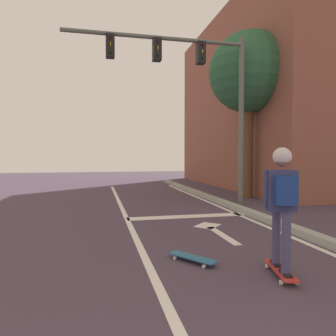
% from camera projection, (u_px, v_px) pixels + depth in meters
% --- Properties ---
extents(lane_line_center, '(0.12, 20.00, 0.01)m').
position_uv_depth(lane_line_center, '(137.00, 241.00, 5.61)').
color(lane_line_center, silver).
rests_on(lane_line_center, ground).
extents(lane_line_curbside, '(0.12, 20.00, 0.01)m').
position_uv_depth(lane_line_curbside, '(281.00, 233.00, 6.25)').
color(lane_line_curbside, silver).
rests_on(lane_line_curbside, ground).
extents(stop_bar, '(3.04, 0.40, 0.01)m').
position_uv_depth(stop_bar, '(187.00, 216.00, 7.91)').
color(stop_bar, silver).
rests_on(stop_bar, ground).
extents(lane_arrow_stem, '(0.16, 1.40, 0.01)m').
position_uv_depth(lane_arrow_stem, '(223.00, 235.00, 6.06)').
color(lane_arrow_stem, silver).
rests_on(lane_arrow_stem, ground).
extents(lane_arrow_head, '(0.71, 0.71, 0.01)m').
position_uv_depth(lane_arrow_head, '(208.00, 225.00, 6.89)').
color(lane_arrow_head, silver).
rests_on(lane_arrow_head, ground).
extents(curb_strip, '(0.24, 24.00, 0.14)m').
position_uv_depth(curb_strip, '(292.00, 229.00, 6.30)').
color(curb_strip, '#949A8F').
rests_on(curb_strip, ground).
extents(skateboard, '(0.36, 0.83, 0.09)m').
position_uv_depth(skateboard, '(280.00, 270.00, 4.01)').
color(skateboard, '#B22C29').
rests_on(skateboard, ground).
extents(skater, '(0.43, 0.60, 1.57)m').
position_uv_depth(skater, '(282.00, 194.00, 3.95)').
color(skater, '#424066').
rests_on(skater, skateboard).
extents(spare_skateboard, '(0.61, 0.73, 0.08)m').
position_uv_depth(spare_skateboard, '(193.00, 258.00, 4.53)').
color(spare_skateboard, '#246184').
rests_on(spare_skateboard, ground).
extents(traffic_signal_mast, '(5.44, 0.34, 5.19)m').
position_uv_depth(traffic_signal_mast, '(191.00, 76.00, 9.34)').
color(traffic_signal_mast, '#5B6056').
rests_on(traffic_signal_mast, ground).
extents(roadside_tree, '(2.92, 2.92, 6.02)m').
position_uv_depth(roadside_tree, '(249.00, 74.00, 11.31)').
color(roadside_tree, brown).
rests_on(roadside_tree, ground).
extents(building_block, '(8.13, 11.92, 8.38)m').
position_uv_depth(building_block, '(292.00, 104.00, 16.02)').
color(building_block, brown).
rests_on(building_block, ground).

